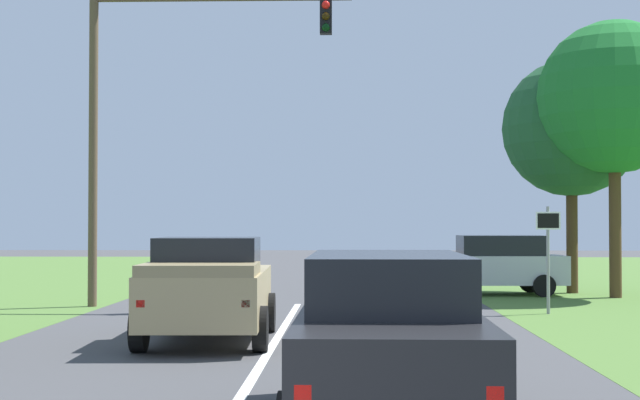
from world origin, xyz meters
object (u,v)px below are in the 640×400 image
(keep_moving_sign, at_px, (548,245))
(pickup_truck_lead, at_px, (209,288))
(red_suv_near, at_px, (388,338))
(crossing_suv_far, at_px, (496,264))
(oak_tree_right, at_px, (614,98))
(traffic_light, at_px, (154,92))
(extra_tree_1, at_px, (571,128))

(keep_moving_sign, bearing_deg, pickup_truck_lead, -143.21)
(red_suv_near, distance_m, keep_moving_sign, 13.87)
(crossing_suv_far, bearing_deg, oak_tree_right, -16.91)
(pickup_truck_lead, distance_m, keep_moving_sign, 9.43)
(red_suv_near, relative_size, pickup_truck_lead, 1.03)
(keep_moving_sign, height_order, crossing_suv_far, keep_moving_sign)
(red_suv_near, distance_m, crossing_suv_far, 19.68)
(keep_moving_sign, bearing_deg, crossing_suv_far, 92.93)
(crossing_suv_far, bearing_deg, keep_moving_sign, -87.07)
(crossing_suv_far, bearing_deg, traffic_light, -155.55)
(crossing_suv_far, distance_m, extra_tree_1, 5.07)
(red_suv_near, relative_size, extra_tree_1, 0.67)
(crossing_suv_far, xyz_separation_m, extra_tree_1, (2.55, 0.80, 4.31))
(extra_tree_1, bearing_deg, keep_moving_sign, -107.88)
(oak_tree_right, bearing_deg, keep_moving_sign, -121.18)
(pickup_truck_lead, distance_m, extra_tree_1, 16.47)
(traffic_light, distance_m, extra_tree_1, 13.42)
(pickup_truck_lead, distance_m, traffic_light, 9.09)
(keep_moving_sign, height_order, extra_tree_1, extra_tree_1)
(crossing_suv_far, relative_size, extra_tree_1, 0.58)
(pickup_truck_lead, relative_size, traffic_light, 0.55)
(pickup_truck_lead, xyz_separation_m, oak_tree_right, (10.62, 10.73, 5.00))
(oak_tree_right, xyz_separation_m, extra_tree_1, (-0.85, 1.83, -0.73))
(crossing_suv_far, bearing_deg, pickup_truck_lead, -121.54)
(traffic_light, distance_m, crossing_suv_far, 11.77)
(red_suv_near, xyz_separation_m, keep_moving_sign, (4.49, 13.10, 0.68))
(pickup_truck_lead, height_order, extra_tree_1, extra_tree_1)
(traffic_light, relative_size, crossing_suv_far, 2.04)
(traffic_light, bearing_deg, crossing_suv_far, 24.45)
(pickup_truck_lead, height_order, traffic_light, traffic_light)
(red_suv_near, height_order, crossing_suv_far, red_suv_near)
(crossing_suv_far, bearing_deg, extra_tree_1, 17.40)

